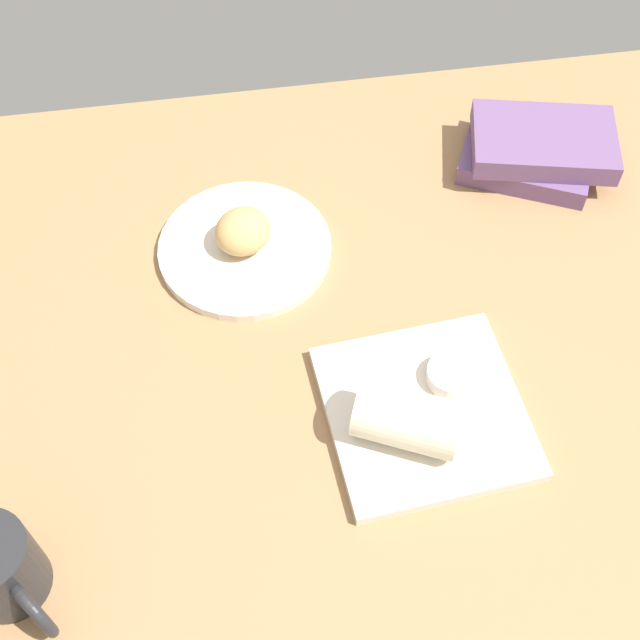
# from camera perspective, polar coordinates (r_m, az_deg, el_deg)

# --- Properties ---
(dining_table) EXTENTS (1.10, 0.90, 0.04)m
(dining_table) POSITION_cam_1_polar(r_m,az_deg,el_deg) (1.11, 2.85, -0.71)
(dining_table) COLOR #9E754C
(dining_table) RESTS_ON ground
(round_plate) EXTENTS (0.23, 0.23, 0.01)m
(round_plate) POSITION_cam_1_polar(r_m,az_deg,el_deg) (1.15, -4.93, 4.68)
(round_plate) COLOR silver
(round_plate) RESTS_ON dining_table
(scone_pastry) EXTENTS (0.10, 0.10, 0.05)m
(scone_pastry) POSITION_cam_1_polar(r_m,az_deg,el_deg) (1.13, -5.07, 5.81)
(scone_pastry) COLOR tan
(scone_pastry) RESTS_ON round_plate
(square_plate) EXTENTS (0.24, 0.24, 0.02)m
(square_plate) POSITION_cam_1_polar(r_m,az_deg,el_deg) (1.02, 6.87, -6.01)
(square_plate) COLOR silver
(square_plate) RESTS_ON dining_table
(sauce_cup) EXTENTS (0.06, 0.06, 0.02)m
(sauce_cup) POSITION_cam_1_polar(r_m,az_deg,el_deg) (1.03, 8.58, -3.56)
(sauce_cup) COLOR silver
(sauce_cup) RESTS_ON square_plate
(breakfast_wrap) EXTENTS (0.13, 0.11, 0.07)m
(breakfast_wrap) POSITION_cam_1_polar(r_m,az_deg,el_deg) (0.96, 5.75, -6.49)
(breakfast_wrap) COLOR beige
(breakfast_wrap) RESTS_ON square_plate
(book_stack) EXTENTS (0.23, 0.19, 0.06)m
(book_stack) POSITION_cam_1_polar(r_m,az_deg,el_deg) (1.27, 13.93, 10.78)
(book_stack) COLOR #6B4C7A
(book_stack) RESTS_ON dining_table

